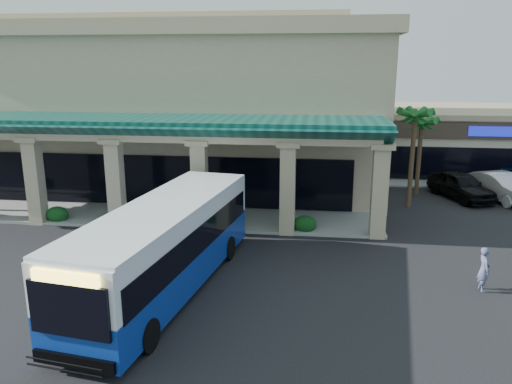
% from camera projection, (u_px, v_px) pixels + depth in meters
% --- Properties ---
extents(ground, '(110.00, 110.00, 0.00)m').
position_uv_depth(ground, '(243.00, 273.00, 20.76)').
color(ground, black).
extents(main_building, '(30.80, 14.80, 11.35)m').
position_uv_depth(main_building, '(165.00, 103.00, 35.66)').
color(main_building, tan).
rests_on(main_building, ground).
extents(arcade, '(30.00, 6.20, 5.70)m').
position_uv_depth(arcade, '(118.00, 168.00, 27.54)').
color(arcade, '#0A3F38').
rests_on(arcade, ground).
extents(strip_mall, '(22.50, 12.50, 4.90)m').
position_uv_depth(strip_mall, '(502.00, 138.00, 41.02)').
color(strip_mall, beige).
rests_on(strip_mall, ground).
extents(palm_0, '(2.40, 2.40, 6.60)m').
position_uv_depth(palm_0, '(412.00, 153.00, 29.47)').
color(palm_0, '#195F21').
rests_on(palm_0, ground).
extents(palm_1, '(2.40, 2.40, 5.80)m').
position_uv_depth(palm_1, '(420.00, 152.00, 32.33)').
color(palm_1, '#195F21').
rests_on(palm_1, ground).
extents(broadleaf_tree, '(2.60, 2.60, 4.81)m').
position_uv_depth(broadleaf_tree, '(379.00, 146.00, 37.50)').
color(broadleaf_tree, '#0D3A12').
rests_on(broadleaf_tree, ground).
extents(transit_bus, '(4.60, 12.52, 3.42)m').
position_uv_depth(transit_bus, '(166.00, 248.00, 18.78)').
color(transit_bus, '#0F3498').
rests_on(transit_bus, ground).
extents(pedestrian, '(0.47, 0.67, 1.75)m').
position_uv_depth(pedestrian, '(484.00, 269.00, 18.97)').
color(pedestrian, '#50587A').
rests_on(pedestrian, ground).
extents(car_silver, '(3.81, 5.50, 1.74)m').
position_uv_depth(car_silver, '(461.00, 185.00, 31.93)').
color(car_silver, black).
rests_on(car_silver, ground).
extents(car_white, '(3.80, 5.60, 1.75)m').
position_uv_depth(car_white, '(501.00, 187.00, 31.49)').
color(car_white, silver).
rests_on(car_white, ground).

